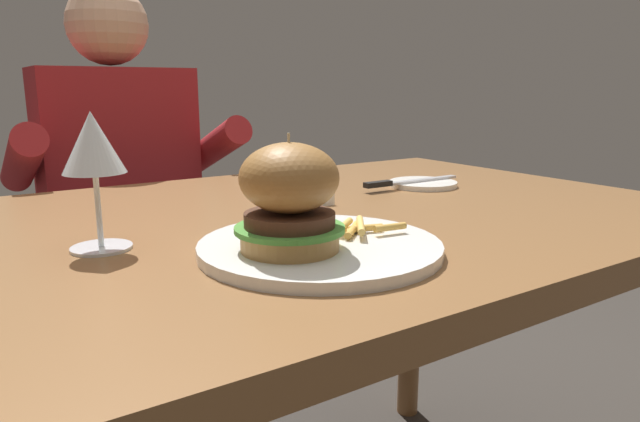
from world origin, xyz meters
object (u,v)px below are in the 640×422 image
wine_glass (93,149)px  table_knife (404,182)px  butter_dish (307,198)px  diner_person (124,235)px  main_plate (320,247)px  burger_sandwich (289,197)px  bread_plate (423,184)px

wine_glass → table_knife: (0.60, 0.11, -0.11)m
wine_glass → butter_dish: (0.36, 0.09, -0.11)m
butter_dish → diner_person: diner_person is taller
main_plate → burger_sandwich: burger_sandwich is taller
table_knife → diner_person: size_ratio=0.20×
wine_glass → diner_person: bearing=74.0°
burger_sandwich → butter_dish: size_ratio=1.77×
burger_sandwich → wine_glass: bearing=134.6°
wine_glass → bread_plate: size_ratio=1.25×
bread_plate → main_plate: bearing=-147.6°
main_plate → butter_dish: size_ratio=3.92×
bread_plate → butter_dish: butter_dish is taller
wine_glass → butter_dish: bearing=13.5°
main_plate → wine_glass: 0.30m
table_knife → butter_dish: (-0.24, -0.03, -0.00)m
main_plate → table_knife: (0.38, 0.27, 0.01)m
main_plate → wine_glass: wine_glass is taller
table_knife → diner_person: diner_person is taller
burger_sandwich → diner_person: bearing=87.4°
main_plate → table_knife: 0.47m
butter_dish → diner_person: bearing=102.6°
wine_glass → bread_plate: 0.67m
butter_dish → burger_sandwich: bearing=-126.0°
burger_sandwich → butter_dish: bearing=54.0°
bread_plate → diner_person: bearing=125.0°
diner_person → bread_plate: bearing=-55.0°
table_knife → diner_person: bearing=121.7°
table_knife → butter_dish: 0.24m
burger_sandwich → butter_dish: (0.19, 0.26, -0.06)m
table_knife → diner_person: 0.76m
bread_plate → butter_dish: size_ratio=1.79×
burger_sandwich → table_knife: (0.43, 0.28, -0.06)m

